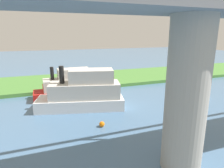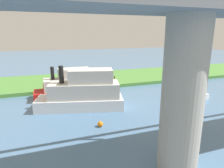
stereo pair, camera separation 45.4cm
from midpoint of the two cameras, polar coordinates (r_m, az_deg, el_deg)
ground_plane at (r=30.20m, az=-2.34°, el=-1.44°), size 160.00×160.00×0.00m
grassy_bank at (r=35.75m, az=-5.17°, el=1.42°), size 80.00×12.00×0.50m
bridge_pylon at (r=12.19m, az=20.73°, el=-3.70°), size 2.43×2.43×9.22m
bridge_span at (r=11.77m, az=23.00°, el=20.74°), size 61.38×4.30×3.25m
person_on_bank at (r=31.30m, az=-7.59°, el=1.28°), size 0.50×0.50×1.39m
mooring_post at (r=32.55m, az=1.11°, el=1.50°), size 0.20×0.20×0.95m
motorboat_white at (r=22.25m, az=-7.87°, el=-2.51°), size 10.00×5.43×4.86m
pontoon_yellow at (r=26.60m, az=-11.99°, el=-0.47°), size 8.18×2.75×4.17m
riverboat_paddlewheel at (r=27.08m, az=22.36°, el=-3.22°), size 4.60×2.05×1.49m
marker_buoy at (r=18.25m, az=-2.69°, el=-11.49°), size 0.50×0.50×0.50m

